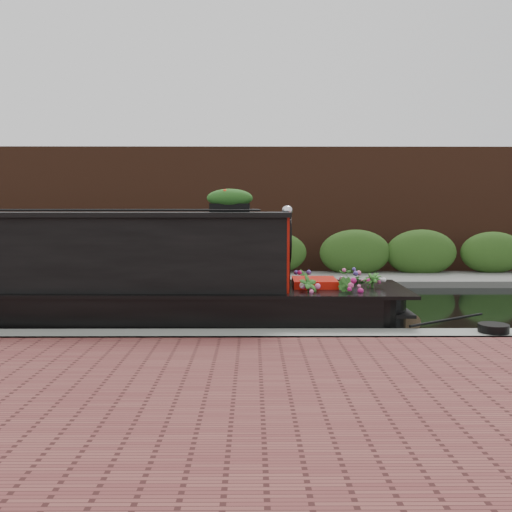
{
  "coord_description": "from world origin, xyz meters",
  "views": [
    {
      "loc": [
        1.58,
        -11.56,
        2.11
      ],
      "look_at": [
        1.64,
        -0.6,
        1.15
      ],
      "focal_mm": 40.0,
      "sensor_mm": 36.0,
      "label": 1
    }
  ],
  "objects": [
    {
      "name": "far_brick_wall",
      "position": [
        0.0,
        7.2,
        0.0
      ],
      "size": [
        40.0,
        1.0,
        8.0
      ],
      "primitive_type": "cube",
      "color": "#4C2819",
      "rests_on": "ground"
    },
    {
      "name": "coiled_mooring_rope",
      "position": [
        5.15,
        -3.27,
        0.31
      ],
      "size": [
        0.44,
        0.44,
        0.12
      ],
      "primitive_type": "cylinder",
      "color": "black",
      "rests_on": "near_bank_coping"
    },
    {
      "name": "narrowboat",
      "position": [
        -1.65,
        -1.92,
        0.77
      ],
      "size": [
        11.11,
        2.19,
        2.61
      ],
      "rotation": [
        0.0,
        0.0,
        -0.02
      ],
      "color": "black",
      "rests_on": "ground"
    },
    {
      "name": "far_bank_path",
      "position": [
        0.0,
        4.2,
        0.0
      ],
      "size": [
        40.0,
        2.4,
        0.34
      ],
      "primitive_type": "cube",
      "color": "slate",
      "rests_on": "ground"
    },
    {
      "name": "far_hedge",
      "position": [
        0.0,
        5.1,
        0.0
      ],
      "size": [
        40.0,
        1.1,
        2.8
      ],
      "primitive_type": "cube",
      "color": "#2E541C",
      "rests_on": "ground"
    },
    {
      "name": "ground",
      "position": [
        0.0,
        0.0,
        0.0
      ],
      "size": [
        80.0,
        80.0,
        0.0
      ],
      "primitive_type": "plane",
      "color": "black",
      "rests_on": "ground"
    },
    {
      "name": "near_bank_pavers",
      "position": [
        0.0,
        -7.0,
        0.0
      ],
      "size": [
        40.0,
        7.0,
        0.5
      ],
      "primitive_type": "cube",
      "color": "brown",
      "rests_on": "ground"
    },
    {
      "name": "rope_fender",
      "position": [
        4.28,
        -1.92,
        0.14
      ],
      "size": [
        0.29,
        0.33,
        0.29
      ],
      "primitive_type": "cylinder",
      "rotation": [
        1.57,
        0.0,
        0.0
      ],
      "color": "brown",
      "rests_on": "ground"
    },
    {
      "name": "near_bank_coping",
      "position": [
        0.0,
        -3.3,
        0.0
      ],
      "size": [
        40.0,
        0.6,
        0.5
      ],
      "primitive_type": "cube",
      "color": "gray",
      "rests_on": "ground"
    }
  ]
}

